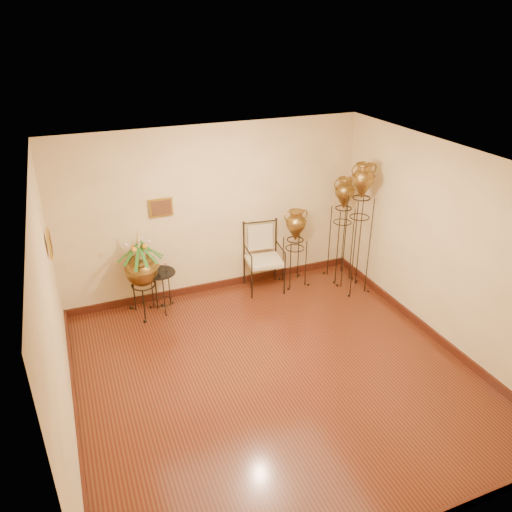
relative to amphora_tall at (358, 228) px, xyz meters
name	(u,v)px	position (x,y,z in m)	size (l,w,h in m)	color
ground	(275,374)	(-2.15, -1.57, -1.14)	(5.00, 5.00, 0.00)	#552814
room_shell	(277,256)	(-2.16, -1.56, 0.59)	(5.02, 5.02, 2.81)	beige
amphora_tall	(358,228)	(0.00, 0.00, 0.00)	(0.53, 0.53, 2.23)	black
amphora_mid	(342,228)	(0.00, 0.49, -0.20)	(0.53, 0.53, 1.86)	black
amphora_short	(295,247)	(-0.84, 0.58, -0.45)	(0.46, 0.46, 1.38)	black
planter_urn	(141,267)	(-3.43, 0.58, -0.33)	(1.01, 1.01, 1.45)	black
armchair	(264,258)	(-1.41, 0.58, -0.56)	(0.72, 0.68, 1.16)	black
side_table	(162,290)	(-3.16, 0.59, -0.79)	(0.61, 0.61, 0.85)	black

